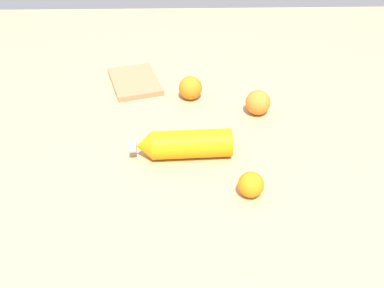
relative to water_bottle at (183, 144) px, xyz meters
name	(u,v)px	position (x,y,z in m)	size (l,w,h in m)	color
ground_plane	(178,166)	(-0.04, 0.02, -0.04)	(2.40, 2.40, 0.00)	tan
water_bottle	(183,144)	(0.00, 0.00, 0.00)	(0.09, 0.27, 0.07)	orange
orange_0	(258,102)	(0.21, -0.23, 0.00)	(0.08, 0.08, 0.08)	orange
orange_1	(251,185)	(-0.15, -0.16, -0.01)	(0.06, 0.06, 0.06)	orange
orange_2	(190,88)	(0.30, -0.02, 0.00)	(0.07, 0.07, 0.07)	orange
cutting_board	(135,81)	(0.40, 0.16, -0.03)	(0.22, 0.15, 0.02)	#99724C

